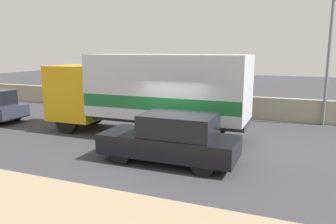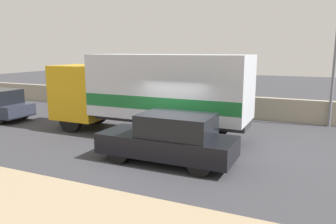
{
  "view_description": "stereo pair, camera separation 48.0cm",
  "coord_description": "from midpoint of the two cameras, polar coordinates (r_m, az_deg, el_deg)",
  "views": [
    {
      "loc": [
        4.24,
        -9.67,
        3.59
      ],
      "look_at": [
        -0.16,
        1.21,
        1.37
      ],
      "focal_mm": 35.0,
      "sensor_mm": 36.0,
      "label": 1
    },
    {
      "loc": [
        4.68,
        -9.48,
        3.59
      ],
      "look_at": [
        -0.16,
        1.21,
        1.37
      ],
      "focal_mm": 35.0,
      "sensor_mm": 36.0,
      "label": 2
    }
  ],
  "objects": [
    {
      "name": "ground_plane",
      "position": [
        11.15,
        -2.83,
        -8.1
      ],
      "size": [
        80.0,
        80.0,
        0.0
      ],
      "primitive_type": "plane",
      "color": "#38383D"
    },
    {
      "name": "box_truck",
      "position": [
        13.75,
        -4.41,
        3.65
      ],
      "size": [
        8.74,
        2.47,
        3.43
      ],
      "rotation": [
        0.0,
        0.0,
        3.14
      ],
      "color": "gold",
      "rests_on": "ground_plane"
    },
    {
      "name": "stone_wall_backdrop",
      "position": [
        18.35,
        7.64,
        1.17
      ],
      "size": [
        60.0,
        0.35,
        1.17
      ],
      "color": "#A39984",
      "rests_on": "ground_plane"
    },
    {
      "name": "car_hatchback",
      "position": [
        10.52,
        -0.66,
        -4.69
      ],
      "size": [
        4.43,
        1.71,
        1.62
      ],
      "rotation": [
        0.0,
        0.0,
        3.14
      ],
      "color": "black",
      "rests_on": "ground_plane"
    },
    {
      "name": "street_lamp",
      "position": [
        17.22,
        25.55,
        9.83
      ],
      "size": [
        0.56,
        0.28,
        6.2
      ],
      "color": "slate",
      "rests_on": "ground_plane"
    }
  ]
}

